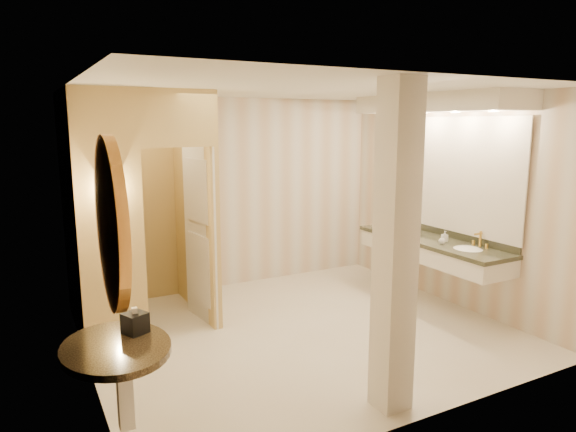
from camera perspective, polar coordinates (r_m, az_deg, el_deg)
name	(u,v)px	position (r m, az deg, el deg)	size (l,w,h in m)	color
floor	(300,331)	(6.02, 1.37, -12.69)	(4.50, 4.50, 0.00)	beige
ceiling	(301,89)	(5.55, 1.50, 13.92)	(4.50, 4.50, 0.00)	silver
wall_back	(232,194)	(7.41, -6.23, 2.50)	(4.50, 0.02, 2.70)	beige
wall_front	(431,257)	(4.05, 15.58, -4.38)	(4.50, 0.02, 2.70)	beige
wall_left	(82,237)	(4.94, -21.92, -2.13)	(0.02, 4.00, 2.70)	beige
wall_right	(451,201)	(7.00, 17.66, 1.62)	(0.02, 4.00, 2.70)	beige
toilet_closet	(176,207)	(6.09, -12.30, 0.96)	(1.50, 1.55, 2.70)	#DEBB74
wall_sconce	(109,187)	(5.34, -19.26, 3.09)	(0.14, 0.14, 0.42)	gold
vanity	(437,181)	(6.78, 16.19, 3.79)	(0.75, 2.41, 2.09)	silver
console_shelf	(114,279)	(3.60, -18.74, -6.64)	(0.90, 0.90, 1.90)	black
pillar	(395,250)	(4.19, 11.85, -3.72)	(0.27, 0.27, 2.70)	silver
tissue_box	(135,323)	(3.88, -16.63, -11.32)	(0.15, 0.15, 0.15)	black
toilet	(111,288)	(6.52, -19.10, -7.57)	(0.46, 0.81, 0.83)	white
soap_bottle_a	(445,236)	(6.75, 17.01, -2.17)	(0.06, 0.06, 0.14)	beige
soap_bottle_b	(442,240)	(6.61, 16.76, -2.54)	(0.09, 0.09, 0.11)	silver
soap_bottle_c	(406,228)	(7.04, 12.96, -1.28)	(0.07, 0.07, 0.19)	#C6B28C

